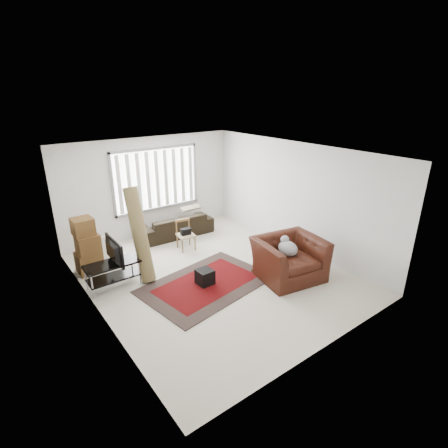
% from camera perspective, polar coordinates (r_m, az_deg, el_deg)
% --- Properties ---
extents(room, '(6.00, 6.02, 2.71)m').
position_cam_1_polar(room, '(7.60, -3.94, 5.11)').
color(room, beige).
rests_on(room, ground).
extents(persian_rug, '(2.86, 2.13, 0.02)m').
position_cam_1_polar(persian_rug, '(7.50, -2.87, -9.72)').
color(persian_rug, black).
rests_on(persian_rug, ground).
extents(tv_stand, '(1.09, 0.49, 0.55)m').
position_cam_1_polar(tv_stand, '(7.58, -17.73, -7.10)').
color(tv_stand, black).
rests_on(tv_stand, ground).
extents(tv, '(0.11, 0.89, 0.51)m').
position_cam_1_polar(tv, '(7.41, -18.07, -4.33)').
color(tv, black).
rests_on(tv, tv_stand).
extents(subwoofer, '(0.33, 0.33, 0.32)m').
position_cam_1_polar(subwoofer, '(7.41, -3.13, -8.60)').
color(subwoofer, black).
rests_on(subwoofer, persian_rug).
extents(moving_boxes, '(0.54, 0.50, 1.27)m').
position_cam_1_polar(moving_boxes, '(8.29, -21.43, -3.58)').
color(moving_boxes, brown).
rests_on(moving_boxes, ground).
extents(white_flatpack, '(0.54, 0.23, 0.68)m').
position_cam_1_polar(white_flatpack, '(8.59, -19.47, -4.31)').
color(white_flatpack, silver).
rests_on(white_flatpack, ground).
extents(rolled_rug, '(0.34, 0.83, 2.02)m').
position_cam_1_polar(rolled_rug, '(7.51, -13.61, -1.71)').
color(rolled_rug, brown).
rests_on(rolled_rug, ground).
extents(sofa, '(2.08, 0.99, 0.78)m').
position_cam_1_polar(sofa, '(9.83, -7.85, 0.32)').
color(sofa, black).
rests_on(sofa, ground).
extents(side_chair, '(0.46, 0.46, 0.76)m').
position_cam_1_polar(side_chair, '(8.94, -6.31, -1.54)').
color(side_chair, tan).
rests_on(side_chair, ground).
extents(armchair, '(1.56, 1.42, 1.02)m').
position_cam_1_polar(armchair, '(7.66, 10.59, -5.12)').
color(armchair, '#37140B').
rests_on(armchair, ground).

